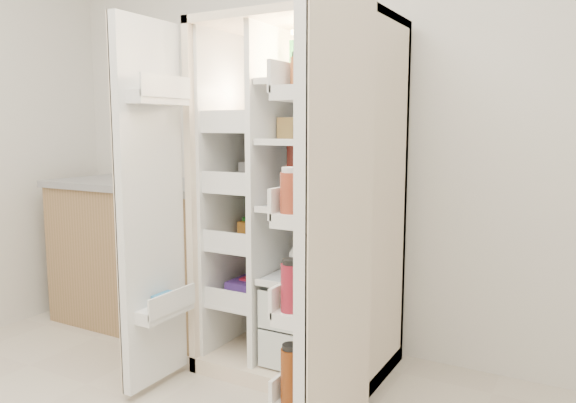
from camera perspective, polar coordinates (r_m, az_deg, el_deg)
The scene contains 5 objects.
wall_back at distance 3.11m, azimuth 5.90°, elevation 9.24°, with size 4.00×0.02×2.70m, color beige.
refrigerator at distance 2.87m, azimuth 1.95°, elevation -2.77°, with size 0.92×0.70×1.80m.
freezer_door at distance 2.65m, azimuth -14.09°, elevation -0.61°, with size 0.15×0.40×1.72m.
fridge_door at distance 2.03m, azimuth 4.64°, elevation -3.53°, with size 0.17×0.58×1.72m.
kitchen_counter at distance 3.64m, azimuth -14.01°, elevation -5.17°, with size 1.28×0.68×0.93m.
Camera 1 is at (1.24, -0.85, 1.27)m, focal length 34.00 mm.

